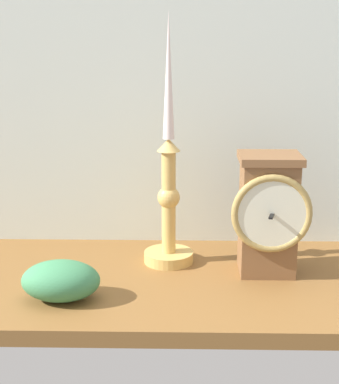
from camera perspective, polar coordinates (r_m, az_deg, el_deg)
ground_plane at (r=98.81cm, az=-6.81°, el=-8.50°), size 100.00×36.00×2.40cm
back_wall at (r=109.12cm, az=-6.02°, el=12.03°), size 120.00×2.00×65.00cm
mantel_clock at (r=97.09cm, az=9.21°, el=-1.99°), size 12.33×10.65×19.33cm
candlestick_tall_left at (r=99.87cm, az=-0.08°, el=-0.11°), size 8.27×8.27×40.82cm
ivy_sprig at (r=90.20cm, az=-10.11°, el=-8.15°), size 11.40×7.98×5.88cm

